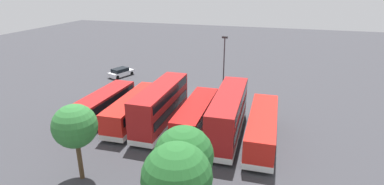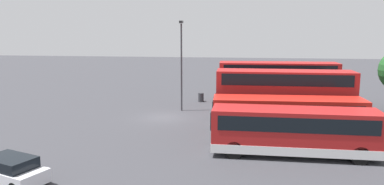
{
  "view_description": "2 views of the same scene",
  "coord_description": "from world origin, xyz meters",
  "px_view_note": "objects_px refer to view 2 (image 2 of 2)",
  "views": [
    {
      "loc": [
        -10.0,
        37.76,
        14.83
      ],
      "look_at": [
        0.54,
        3.17,
        1.57
      ],
      "focal_mm": 28.41,
      "sensor_mm": 36.0,
      "label": 1
    },
    {
      "loc": [
        32.36,
        6.72,
        7.87
      ],
      "look_at": [
        -2.52,
        2.18,
        1.87
      ],
      "focal_mm": 35.52,
      "sensor_mm": 36.0,
      "label": 2
    }
  ],
  "objects_px": {
    "bus_double_decker_second": "(277,84)",
    "lamp_post_tall": "(181,59)",
    "car_hatchback_silver": "(9,170)",
    "bus_single_deck_fifth": "(287,116)",
    "bus_double_decker_fourth": "(284,97)",
    "bus_single_deck_sixth": "(294,130)",
    "waste_bin_yellow": "(201,97)",
    "bus_single_deck_third": "(274,98)",
    "bus_single_deck_near_end": "(277,87)"
  },
  "relations": [
    {
      "from": "bus_double_decker_second",
      "to": "bus_single_deck_fifth",
      "type": "relative_size",
      "value": 1.07
    },
    {
      "from": "bus_single_deck_third",
      "to": "lamp_post_tall",
      "type": "height_order",
      "value": "lamp_post_tall"
    },
    {
      "from": "bus_single_deck_near_end",
      "to": "bus_single_deck_sixth",
      "type": "distance_m",
      "value": 17.81
    },
    {
      "from": "bus_double_decker_second",
      "to": "bus_double_decker_fourth",
      "type": "xyz_separation_m",
      "value": [
        7.29,
        -0.16,
        -0.0
      ]
    },
    {
      "from": "bus_double_decker_second",
      "to": "lamp_post_tall",
      "type": "distance_m",
      "value": 9.83
    },
    {
      "from": "bus_double_decker_fourth",
      "to": "bus_single_deck_sixth",
      "type": "xyz_separation_m",
      "value": [
        7.11,
        -0.09,
        -0.83
      ]
    },
    {
      "from": "bus_single_deck_near_end",
      "to": "bus_double_decker_second",
      "type": "xyz_separation_m",
      "value": [
        3.41,
        -0.31,
        0.83
      ]
    },
    {
      "from": "bus_single_deck_near_end",
      "to": "bus_double_decker_second",
      "type": "bearing_deg",
      "value": -5.19
    },
    {
      "from": "waste_bin_yellow",
      "to": "bus_single_deck_third",
      "type": "bearing_deg",
      "value": 51.59
    },
    {
      "from": "bus_double_decker_second",
      "to": "waste_bin_yellow",
      "type": "relative_size",
      "value": 12.17
    },
    {
      "from": "bus_single_deck_third",
      "to": "waste_bin_yellow",
      "type": "bearing_deg",
      "value": -128.41
    },
    {
      "from": "bus_double_decker_fourth",
      "to": "bus_single_deck_sixth",
      "type": "relative_size",
      "value": 1.05
    },
    {
      "from": "bus_double_decker_second",
      "to": "bus_single_deck_sixth",
      "type": "height_order",
      "value": "bus_double_decker_second"
    },
    {
      "from": "bus_double_decker_second",
      "to": "bus_single_deck_third",
      "type": "relative_size",
      "value": 1.11
    },
    {
      "from": "bus_double_decker_fourth",
      "to": "waste_bin_yellow",
      "type": "height_order",
      "value": "bus_double_decker_fourth"
    },
    {
      "from": "bus_double_decker_fourth",
      "to": "car_hatchback_silver",
      "type": "bearing_deg",
      "value": -48.35
    },
    {
      "from": "bus_single_deck_sixth",
      "to": "waste_bin_yellow",
      "type": "bearing_deg",
      "value": -155.6
    },
    {
      "from": "car_hatchback_silver",
      "to": "lamp_post_tall",
      "type": "distance_m",
      "value": 19.77
    },
    {
      "from": "car_hatchback_silver",
      "to": "bus_single_deck_sixth",
      "type": "bearing_deg",
      "value": 112.83
    },
    {
      "from": "bus_double_decker_second",
      "to": "bus_double_decker_fourth",
      "type": "distance_m",
      "value": 7.29
    },
    {
      "from": "bus_double_decker_fourth",
      "to": "bus_single_deck_fifth",
      "type": "height_order",
      "value": "bus_double_decker_fourth"
    },
    {
      "from": "bus_single_deck_near_end",
      "to": "bus_single_deck_third",
      "type": "xyz_separation_m",
      "value": [
        6.87,
        -0.86,
        -0.0
      ]
    },
    {
      "from": "bus_single_deck_fifth",
      "to": "lamp_post_tall",
      "type": "bearing_deg",
      "value": -132.38
    },
    {
      "from": "bus_single_deck_fifth",
      "to": "waste_bin_yellow",
      "type": "distance_m",
      "value": 15.01
    },
    {
      "from": "bus_double_decker_second",
      "to": "bus_single_deck_fifth",
      "type": "height_order",
      "value": "bus_double_decker_second"
    },
    {
      "from": "bus_single_deck_near_end",
      "to": "car_hatchback_silver",
      "type": "distance_m",
      "value": 28.72
    },
    {
      "from": "bus_double_decker_second",
      "to": "bus_single_deck_third",
      "type": "bearing_deg",
      "value": -9.07
    },
    {
      "from": "bus_double_decker_second",
      "to": "bus_single_deck_third",
      "type": "distance_m",
      "value": 3.6
    },
    {
      "from": "lamp_post_tall",
      "to": "bus_double_decker_fourth",
      "type": "bearing_deg",
      "value": 61.47
    },
    {
      "from": "bus_single_deck_near_end",
      "to": "waste_bin_yellow",
      "type": "relative_size",
      "value": 12.0
    },
    {
      "from": "car_hatchback_silver",
      "to": "waste_bin_yellow",
      "type": "distance_m",
      "value": 24.18
    },
    {
      "from": "bus_single_deck_near_end",
      "to": "bus_double_decker_second",
      "type": "height_order",
      "value": "bus_double_decker_second"
    },
    {
      "from": "lamp_post_tall",
      "to": "waste_bin_yellow",
      "type": "distance_m",
      "value": 6.62
    },
    {
      "from": "bus_double_decker_second",
      "to": "waste_bin_yellow",
      "type": "height_order",
      "value": "bus_double_decker_second"
    },
    {
      "from": "bus_single_deck_sixth",
      "to": "car_hatchback_silver",
      "type": "xyz_separation_m",
      "value": [
        6.31,
        -15.0,
        -0.92
      ]
    },
    {
      "from": "car_hatchback_silver",
      "to": "waste_bin_yellow",
      "type": "relative_size",
      "value": 4.81
    },
    {
      "from": "bus_double_decker_second",
      "to": "lamp_post_tall",
      "type": "bearing_deg",
      "value": -75.54
    },
    {
      "from": "bus_single_deck_near_end",
      "to": "car_hatchback_silver",
      "type": "xyz_separation_m",
      "value": [
        24.12,
        -15.56,
        -0.92
      ]
    },
    {
      "from": "car_hatchback_silver",
      "to": "lamp_post_tall",
      "type": "height_order",
      "value": "lamp_post_tall"
    },
    {
      "from": "bus_single_deck_fifth",
      "to": "car_hatchback_silver",
      "type": "distance_m",
      "value": 18.16
    },
    {
      "from": "bus_single_deck_third",
      "to": "bus_single_deck_fifth",
      "type": "xyz_separation_m",
      "value": [
        7.11,
        0.34,
        0.0
      ]
    },
    {
      "from": "bus_single_deck_third",
      "to": "waste_bin_yellow",
      "type": "height_order",
      "value": "bus_single_deck_third"
    },
    {
      "from": "bus_single_deck_sixth",
      "to": "waste_bin_yellow",
      "type": "relative_size",
      "value": 10.76
    },
    {
      "from": "bus_single_deck_sixth",
      "to": "bus_single_deck_third",
      "type": "bearing_deg",
      "value": -178.42
    },
    {
      "from": "car_hatchback_silver",
      "to": "bus_single_deck_fifth",
      "type": "bearing_deg",
      "value": 123.98
    },
    {
      "from": "bus_double_decker_fourth",
      "to": "bus_single_deck_sixth",
      "type": "distance_m",
      "value": 7.15
    },
    {
      "from": "bus_single_deck_fifth",
      "to": "bus_single_deck_sixth",
      "type": "distance_m",
      "value": 3.82
    },
    {
      "from": "bus_single_deck_third",
      "to": "bus_single_deck_near_end",
      "type": "bearing_deg",
      "value": 172.84
    },
    {
      "from": "bus_single_deck_sixth",
      "to": "bus_single_deck_fifth",
      "type": "bearing_deg",
      "value": 179.43
    },
    {
      "from": "bus_single_deck_fifth",
      "to": "bus_single_deck_sixth",
      "type": "relative_size",
      "value": 1.05
    }
  ]
}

